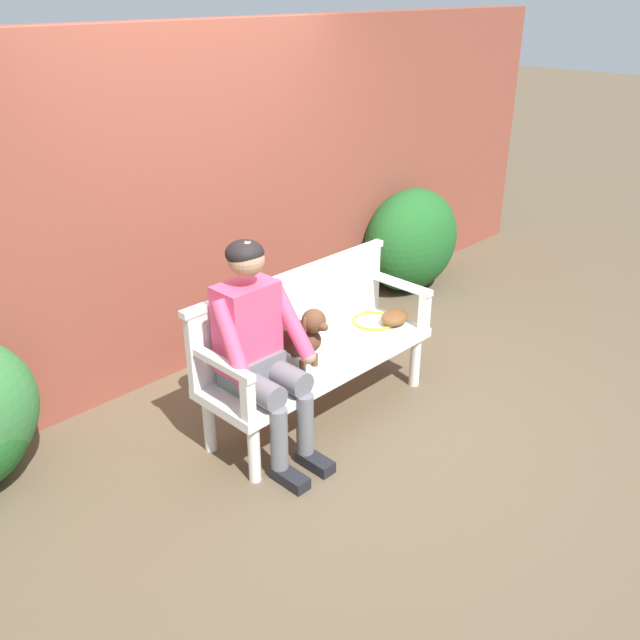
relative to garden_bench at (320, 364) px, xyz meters
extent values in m
plane|color=brown|center=(0.00, 0.00, -0.37)|extent=(40.00, 40.00, 0.00)
cube|color=brown|center=(0.00, 1.27, 0.79)|extent=(8.00, 0.30, 2.32)
ellipsoid|color=#1E5B23|center=(2.07, 0.89, 0.08)|extent=(0.99, 0.69, 0.92)
cube|color=white|center=(0.00, 0.00, 0.03)|extent=(1.61, 0.52, 0.06)
cylinder|color=white|center=(-0.72, -0.20, -0.19)|extent=(0.07, 0.07, 0.37)
cylinder|color=white|center=(0.72, -0.20, -0.19)|extent=(0.07, 0.07, 0.37)
cylinder|color=white|center=(-0.72, 0.20, -0.19)|extent=(0.07, 0.07, 0.37)
cylinder|color=white|center=(0.72, 0.20, -0.19)|extent=(0.07, 0.07, 0.37)
cube|color=white|center=(0.00, 0.23, 0.29)|extent=(1.61, 0.05, 0.46)
cube|color=white|center=(0.00, 0.23, 0.54)|extent=(1.65, 0.06, 0.04)
cube|color=white|center=(-0.76, -0.22, 0.18)|extent=(0.06, 0.06, 0.24)
cube|color=white|center=(-0.76, 0.00, 0.32)|extent=(0.06, 0.52, 0.04)
cube|color=white|center=(0.76, -0.22, 0.18)|extent=(0.06, 0.06, 0.24)
cube|color=white|center=(0.76, 0.00, 0.32)|extent=(0.06, 0.52, 0.04)
cube|color=black|center=(-0.61, -0.36, -0.34)|extent=(0.10, 0.24, 0.07)
cylinder|color=slate|center=(-0.61, -0.28, -0.11)|extent=(0.10, 0.10, 0.38)
cylinder|color=slate|center=(-0.61, -0.12, 0.14)|extent=(0.15, 0.33, 0.15)
cube|color=black|center=(-0.41, -0.36, -0.34)|extent=(0.10, 0.24, 0.07)
cylinder|color=slate|center=(-0.41, -0.28, -0.11)|extent=(0.10, 0.10, 0.38)
cylinder|color=slate|center=(-0.41, -0.12, 0.14)|extent=(0.15, 0.33, 0.15)
cube|color=slate|center=(-0.51, 0.05, 0.16)|extent=(0.32, 0.24, 0.20)
cube|color=#E04770|center=(-0.51, 0.07, 0.42)|extent=(0.34, 0.22, 0.52)
cylinder|color=#E04770|center=(-0.72, -0.06, 0.44)|extent=(0.14, 0.34, 0.45)
sphere|color=tan|center=(-0.74, -0.18, 0.24)|extent=(0.09, 0.09, 0.09)
cylinder|color=#E04770|center=(-0.30, -0.06, 0.44)|extent=(0.14, 0.34, 0.45)
sphere|color=tan|center=(-0.28, -0.18, 0.24)|extent=(0.09, 0.09, 0.09)
sphere|color=tan|center=(-0.51, 0.05, 0.83)|extent=(0.20, 0.20, 0.20)
ellipsoid|color=black|center=(-0.51, 0.06, 0.86)|extent=(0.21, 0.21, 0.14)
cylinder|color=brown|center=(-0.21, -0.06, 0.10)|extent=(0.04, 0.04, 0.08)
cylinder|color=brown|center=(-0.10, -0.06, 0.10)|extent=(0.04, 0.04, 0.08)
cylinder|color=brown|center=(-0.21, 0.11, 0.10)|extent=(0.04, 0.04, 0.08)
cylinder|color=brown|center=(-0.11, 0.12, 0.10)|extent=(0.04, 0.04, 0.08)
ellipsoid|color=brown|center=(-0.16, 0.03, 0.23)|extent=(0.20, 0.29, 0.23)
sphere|color=brown|center=(-0.16, -0.07, 0.25)|extent=(0.13, 0.13, 0.13)
sphere|color=brown|center=(-0.15, -0.10, 0.39)|extent=(0.14, 0.14, 0.14)
ellipsoid|color=brown|center=(-0.15, -0.17, 0.37)|extent=(0.06, 0.09, 0.05)
ellipsoid|color=brown|center=(-0.22, -0.09, 0.38)|extent=(0.04, 0.04, 0.11)
ellipsoid|color=brown|center=(-0.09, -0.09, 0.38)|extent=(0.04, 0.04, 0.11)
sphere|color=brown|center=(-0.16, 0.16, 0.28)|extent=(0.07, 0.07, 0.07)
torus|color=yellow|center=(0.60, 0.08, 0.07)|extent=(0.40, 0.40, 0.02)
cylinder|color=silver|center=(0.60, 0.08, 0.06)|extent=(0.25, 0.25, 0.00)
cube|color=yellow|center=(0.68, 0.22, 0.07)|extent=(0.07, 0.08, 0.02)
cylinder|color=black|center=(0.75, 0.34, 0.07)|extent=(0.13, 0.20, 0.03)
ellipsoid|color=brown|center=(0.68, -0.04, 0.10)|extent=(0.24, 0.20, 0.09)
camera|label=1|loc=(-2.71, -2.66, 2.15)|focal=39.14mm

